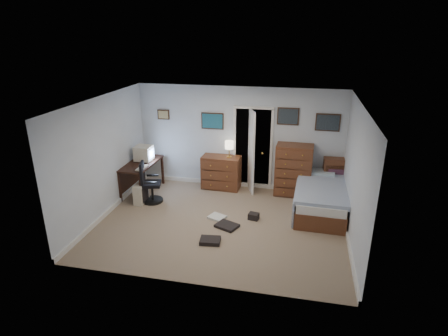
% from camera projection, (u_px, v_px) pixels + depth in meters
% --- Properties ---
extents(floor, '(5.00, 4.00, 0.02)m').
position_uv_depth(floor, '(221.00, 223.00, 7.70)').
color(floor, gray).
rests_on(floor, ground).
extents(computer_desk, '(0.65, 1.34, 0.76)m').
position_uv_depth(computer_desk, '(138.00, 169.00, 8.97)').
color(computer_desk, black).
rests_on(computer_desk, floor).
extents(crt_monitor, '(0.41, 0.38, 0.37)m').
position_uv_depth(crt_monitor, '(144.00, 153.00, 8.95)').
color(crt_monitor, beige).
rests_on(crt_monitor, computer_desk).
extents(keyboard, '(0.17, 0.41, 0.02)m').
position_uv_depth(keyboard, '(142.00, 168.00, 8.52)').
color(keyboard, beige).
rests_on(keyboard, computer_desk).
extents(pc_tower, '(0.22, 0.43, 0.46)m').
position_uv_depth(pc_tower, '(141.00, 193.00, 8.53)').
color(pc_tower, beige).
rests_on(pc_tower, floor).
extents(office_chair, '(0.57, 0.57, 0.96)m').
position_uv_depth(office_chair, '(150.00, 187.00, 8.52)').
color(office_chair, black).
rests_on(office_chair, floor).
extents(media_stack, '(0.18, 0.18, 0.87)m').
position_uv_depth(media_stack, '(155.00, 160.00, 10.03)').
color(media_stack, maroon).
rests_on(media_stack, floor).
extents(low_dresser, '(0.95, 0.51, 0.83)m').
position_uv_depth(low_dresser, '(221.00, 172.00, 9.25)').
color(low_dresser, brown).
rests_on(low_dresser, floor).
extents(table_lamp, '(0.22, 0.22, 0.40)m').
position_uv_depth(table_lamp, '(229.00, 145.00, 8.97)').
color(table_lamp, gold).
rests_on(table_lamp, low_dresser).
extents(doorway, '(0.96, 1.12, 2.05)m').
position_uv_depth(doorway, '(254.00, 146.00, 9.36)').
color(doorway, black).
rests_on(doorway, floor).
extents(tall_dresser, '(0.86, 0.53, 1.24)m').
position_uv_depth(tall_dresser, '(294.00, 170.00, 8.82)').
color(tall_dresser, brown).
rests_on(tall_dresser, floor).
extents(headboard_bookcase, '(1.06, 0.33, 0.94)m').
position_uv_depth(headboard_bookcase, '(346.00, 177.00, 8.72)').
color(headboard_bookcase, brown).
rests_on(headboard_bookcase, floor).
extents(bed, '(1.14, 2.04, 0.66)m').
position_uv_depth(bed, '(320.00, 198.00, 8.12)').
color(bed, brown).
rests_on(bed, floor).
extents(wall_posters, '(4.38, 0.04, 0.60)m').
position_uv_depth(wall_posters, '(263.00, 119.00, 8.78)').
color(wall_posters, '#331E11').
rests_on(wall_posters, floor).
extents(floor_clutter, '(1.09, 1.34, 0.13)m').
position_uv_depth(floor_clutter, '(225.00, 227.00, 7.48)').
color(floor_clutter, black).
rests_on(floor_clutter, floor).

